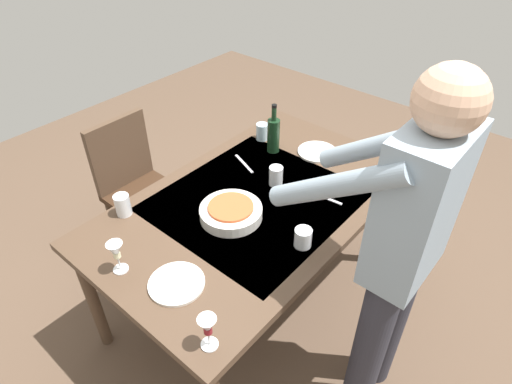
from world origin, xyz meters
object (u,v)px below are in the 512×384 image
Objects in this scene: dining_table at (256,210)px; water_cup_near_left at (123,205)px; wine_glass_right at (208,327)px; water_cup_far_right at (276,176)px; water_cup_far_left at (303,238)px; chair_near at (135,181)px; person_server at (400,249)px; wine_bottle at (273,134)px; dinner_plate_far at (317,152)px; dinner_plate_near at (177,283)px; serving_bowl_pasta at (231,212)px; water_cup_near_right at (262,132)px; wine_glass_left at (116,252)px.

water_cup_near_left is (0.49, -0.42, 0.12)m from dining_table.
wine_glass_right is 1.44× the size of water_cup_far_right.
water_cup_far_left is at bearing 53.11° from water_cup_far_right.
chair_near is 1.71m from person_server.
dining_table is 0.21m from water_cup_far_right.
wine_bottle is at bearing -131.85° from water_cup_far_left.
water_cup_far_right is 0.46× the size of dinner_plate_far.
serving_bowl_pasta is at bearing -165.59° from dinner_plate_near.
water_cup_near_right is 0.34× the size of serving_bowl_pasta.
water_cup_near_left is (-0.24, -0.82, -0.05)m from wine_glass_right.
water_cup_near_right is 0.97× the size of water_cup_far_right.
person_server reaches higher than chair_near.
wine_glass_right reaches higher than water_cup_near_right.
chair_near is (0.13, -0.89, -0.16)m from dining_table.
dinner_plate_far is at bearing -174.28° from dinner_plate_near.
dining_table is at bearing -106.76° from water_cup_far_left.
dinner_plate_far is (-0.68, -0.38, -0.04)m from water_cup_far_left.
wine_glass_left is 0.56m from serving_bowl_pasta.
water_cup_far_right is at bearing 41.09° from wine_bottle.
person_server is 0.82m from water_cup_far_right.
person_server is 7.34× the size of dinner_plate_far.
wine_glass_right is at bearing 65.04° from chair_near.
serving_bowl_pasta is (-0.55, -0.41, -0.07)m from wine_glass_right.
wine_glass_right is 0.69m from serving_bowl_pasta.
water_cup_far_right is (-0.90, -0.41, -0.05)m from wine_glass_right.
chair_near is at bearing -89.12° from water_cup_far_left.
chair_near is 1.14m from dinner_plate_near.
water_cup_far_right reaches higher than dinner_plate_far.
water_cup_near_right is at bearing -75.26° from dinner_plate_far.
water_cup_far_left is at bearing 153.43° from dinner_plate_near.
wine_glass_left is 0.53m from wine_glass_right.
water_cup_near_right reaches higher than dining_table.
water_cup_near_left is at bearing -63.87° from water_cup_far_left.
wine_glass_right is (0.66, -0.36, -0.10)m from person_server.
person_server is (0.07, 0.77, 0.27)m from dining_table.
water_cup_near_left is (-0.23, -0.29, -0.05)m from wine_glass_left.
wine_glass_left is 0.90m from water_cup_far_right.
chair_near is 0.92m from serving_bowl_pasta.
wine_bottle is 2.73× the size of water_cup_near_left.
water_cup_far_left is 0.77m from dinner_plate_far.
water_cup_near_right reaches higher than dinner_plate_near.
serving_bowl_pasta is at bearing 127.70° from water_cup_near_left.
wine_glass_left reaches higher than dinner_plate_near.
serving_bowl_pasta reaches higher than dinner_plate_near.
person_server reaches higher than serving_bowl_pasta.
dinner_plate_near is (0.45, 0.11, -0.03)m from serving_bowl_pasta.
serving_bowl_pasta is 1.30× the size of dinner_plate_near.
wine_glass_right reaches higher than dinner_plate_far.
wine_glass_right reaches higher than water_cup_far_right.
dinner_plate_far is (-0.69, 0.87, 0.24)m from chair_near.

